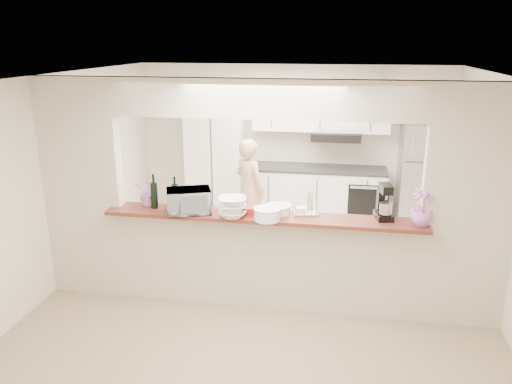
% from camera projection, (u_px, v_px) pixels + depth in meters
% --- Properties ---
extents(floor, '(6.00, 6.00, 0.00)m').
position_uv_depth(floor, '(263.00, 304.00, 5.63)').
color(floor, tan).
rests_on(floor, ground).
extents(tile_overlay, '(5.00, 2.90, 0.01)m').
position_uv_depth(tile_overlay, '(280.00, 249.00, 7.09)').
color(tile_overlay, beige).
rests_on(tile_overlay, floor).
extents(partition, '(5.00, 0.15, 2.50)m').
position_uv_depth(partition, '(264.00, 178.00, 5.20)').
color(partition, beige).
rests_on(partition, floor).
extents(bar_counter, '(3.40, 0.38, 1.09)m').
position_uv_depth(bar_counter, '(263.00, 258.00, 5.46)').
color(bar_counter, beige).
rests_on(bar_counter, floor).
extents(kitchen_cabinets, '(3.15, 0.62, 2.25)m').
position_uv_depth(kitchen_cabinets, '(279.00, 163.00, 7.94)').
color(kitchen_cabinets, white).
rests_on(kitchen_cabinets, floor).
extents(refrigerator, '(0.75, 0.70, 1.70)m').
position_uv_depth(refrigerator, '(424.00, 178.00, 7.55)').
color(refrigerator, '#A1A1A5').
rests_on(refrigerator, floor).
extents(flower_left, '(0.35, 0.33, 0.31)m').
position_uv_depth(flower_left, '(148.00, 192.00, 5.53)').
color(flower_left, pink).
rests_on(flower_left, bar_counter).
extents(wine_bottle_a, '(0.08, 0.08, 0.38)m').
position_uv_depth(wine_bottle_a, '(154.00, 195.00, 5.45)').
color(wine_bottle_a, black).
rests_on(wine_bottle_a, bar_counter).
extents(wine_bottle_b, '(0.07, 0.07, 0.34)m').
position_uv_depth(wine_bottle_b, '(175.00, 195.00, 5.50)').
color(wine_bottle_b, black).
rests_on(wine_bottle_b, bar_counter).
extents(toaster_oven, '(0.55, 0.46, 0.26)m').
position_uv_depth(toaster_oven, '(189.00, 201.00, 5.31)').
color(toaster_oven, '#A6A6AB').
rests_on(toaster_oven, bar_counter).
extents(serving_bowls, '(0.33, 0.33, 0.21)m').
position_uv_depth(serving_bowls, '(232.00, 208.00, 5.17)').
color(serving_bowls, white).
rests_on(serving_bowls, bar_counter).
extents(plate_stack_a, '(0.28, 0.28, 0.13)m').
position_uv_depth(plate_stack_a, '(267.00, 214.00, 5.11)').
color(plate_stack_a, white).
rests_on(plate_stack_a, bar_counter).
extents(plate_stack_b, '(0.26, 0.26, 0.09)m').
position_uv_depth(plate_stack_b, '(278.00, 209.00, 5.30)').
color(plate_stack_b, white).
rests_on(plate_stack_b, bar_counter).
extents(red_bowl, '(0.17, 0.17, 0.08)m').
position_uv_depth(red_bowl, '(249.00, 210.00, 5.30)').
color(red_bowl, maroon).
rests_on(red_bowl, bar_counter).
extents(tan_bowl, '(0.13, 0.13, 0.06)m').
position_uv_depth(tan_bowl, '(268.00, 212.00, 5.27)').
color(tan_bowl, '#C5B38B').
rests_on(tan_bowl, bar_counter).
extents(utensil_caddy, '(0.29, 0.21, 0.24)m').
position_uv_depth(utensil_caddy, '(306.00, 205.00, 5.26)').
color(utensil_caddy, silver).
rests_on(utensil_caddy, bar_counter).
extents(stand_mixer, '(0.20, 0.28, 0.37)m').
position_uv_depth(stand_mixer, '(384.00, 203.00, 5.12)').
color(stand_mixer, black).
rests_on(stand_mixer, bar_counter).
extents(flower_right, '(0.26, 0.26, 0.38)m').
position_uv_depth(flower_right, '(422.00, 207.00, 4.92)').
color(flower_right, '#C66CCA').
rests_on(flower_right, bar_counter).
extents(person, '(0.66, 0.63, 1.52)m').
position_uv_depth(person, '(250.00, 191.00, 7.24)').
color(person, tan).
rests_on(person, floor).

